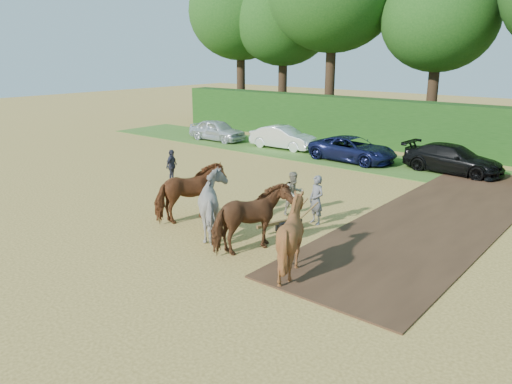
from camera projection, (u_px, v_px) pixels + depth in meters
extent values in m
plane|color=gold|center=(299.00, 267.00, 14.17)|extent=(120.00, 120.00, 0.00)
cube|color=#472D1C|center=(441.00, 216.00, 18.44)|extent=(4.50, 17.00, 0.05)
cube|color=#38601E|center=(462.00, 175.00, 24.55)|extent=(50.00, 5.00, 0.03)
cube|color=#14380F|center=(492.00, 134.00, 27.48)|extent=(46.00, 1.60, 3.00)
imported|color=#B6AF8F|center=(294.00, 193.00, 18.51)|extent=(0.86, 0.97, 1.65)
imported|color=#292937|center=(172.00, 166.00, 23.19)|extent=(0.65, 0.97, 1.53)
imported|color=brown|center=(190.00, 193.00, 17.73)|extent=(1.81, 2.71, 2.10)
imported|color=#BBB4A7|center=(218.00, 205.00, 16.36)|extent=(2.51, 2.31, 2.10)
imported|color=#59311B|center=(252.00, 219.00, 15.00)|extent=(1.81, 2.71, 2.10)
imported|color=brown|center=(292.00, 236.00, 13.63)|extent=(2.18, 2.32, 2.10)
cube|color=black|center=(289.00, 225.00, 17.07)|extent=(0.60, 0.96, 0.35)
cube|color=brown|center=(275.00, 223.00, 16.70)|extent=(0.51, 1.37, 0.10)
cylinder|color=brown|center=(298.00, 210.00, 17.44)|extent=(0.22, 1.01, 0.74)
cylinder|color=brown|center=(306.00, 214.00, 17.08)|extent=(0.48, 0.95, 0.74)
imported|color=gray|center=(316.00, 200.00, 17.51)|extent=(0.73, 0.59, 1.75)
imported|color=silver|center=(217.00, 130.00, 33.93)|extent=(4.21, 1.78, 1.42)
imported|color=white|center=(283.00, 137.00, 31.13)|extent=(4.35, 1.69, 1.41)
imported|color=#161A44|center=(353.00, 149.00, 27.54)|extent=(5.04, 2.55, 1.37)
imported|color=black|center=(453.00, 159.00, 24.93)|extent=(5.04, 2.34, 1.42)
cylinder|color=#382616|center=(241.00, 88.00, 42.18)|extent=(0.70, 0.70, 5.85)
ellipsoid|color=#163F11|center=(240.00, 11.00, 40.52)|extent=(8.40, 8.40, 7.73)
cylinder|color=#382616|center=(282.00, 92.00, 40.17)|extent=(0.70, 0.70, 5.40)
ellipsoid|color=#163F11|center=(283.00, 19.00, 38.63)|extent=(7.80, 7.80, 7.18)
cylinder|color=#382616|center=(330.00, 89.00, 36.21)|extent=(0.70, 0.70, 6.53)
cylinder|color=#382616|center=(431.00, 103.00, 33.22)|extent=(0.70, 0.70, 5.17)
ellipsoid|color=#163F11|center=(439.00, 18.00, 31.75)|extent=(7.40, 7.40, 6.81)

